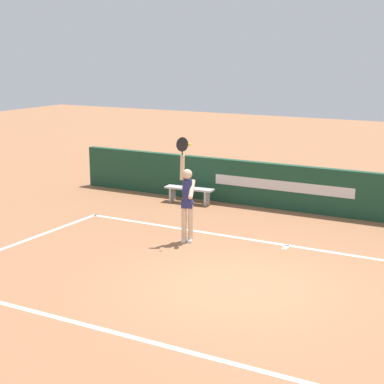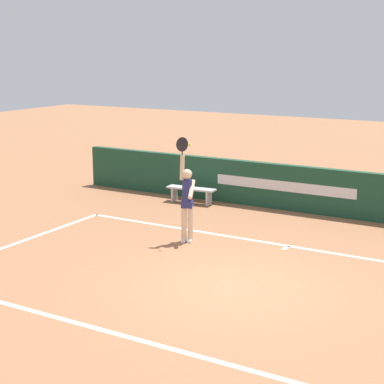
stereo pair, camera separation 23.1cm
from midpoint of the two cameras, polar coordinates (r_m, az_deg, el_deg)
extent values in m
plane|color=#986241|center=(12.31, 4.35, -8.48)|extent=(60.00, 60.00, 0.00)
cube|color=white|center=(14.82, 9.18, -4.87)|extent=(11.31, 0.11, 0.00)
cube|color=white|center=(10.03, -2.91, -13.64)|extent=(11.31, 0.11, 0.00)
cube|color=white|center=(15.47, -14.93, -4.39)|extent=(0.11, 5.84, 0.00)
cube|color=white|center=(14.69, 8.97, -5.03)|extent=(0.11, 0.30, 0.00)
cube|color=#1A432D|center=(17.56, 12.94, -0.04)|extent=(16.36, 0.22, 1.30)
cube|color=silver|center=(17.87, 8.68, 0.53)|extent=(4.18, 0.01, 0.29)
cylinder|color=beige|center=(14.84, 0.30, -2.92)|extent=(0.13, 0.13, 0.88)
cylinder|color=beige|center=(14.87, -0.29, -2.89)|extent=(0.13, 0.13, 0.88)
cube|color=white|center=(14.94, 0.29, -4.43)|extent=(0.17, 0.26, 0.07)
cube|color=white|center=(14.96, -0.30, -4.39)|extent=(0.17, 0.26, 0.07)
cylinder|color=navy|center=(14.67, 0.01, -0.08)|extent=(0.23, 0.23, 0.62)
cube|color=navy|center=(14.73, 0.01, -1.11)|extent=(0.32, 0.29, 0.16)
sphere|color=beige|center=(14.57, 0.01, 1.64)|extent=(0.23, 0.23, 0.23)
cylinder|color=beige|center=(14.57, -0.44, 2.25)|extent=(0.15, 0.14, 0.59)
cylinder|color=beige|center=(14.57, 0.42, 0.25)|extent=(0.26, 0.49, 0.40)
ellipsoid|color=black|center=(14.48, -0.45, 4.36)|extent=(0.32, 0.14, 0.38)
cylinder|color=black|center=(14.50, -0.45, 3.61)|extent=(0.03, 0.03, 0.18)
sphere|color=#D3DC36|center=(14.27, 0.22, 4.33)|extent=(0.07, 0.07, 0.07)
cube|color=#B6B5B8|center=(18.55, 0.29, 0.32)|extent=(1.52, 0.47, 0.05)
cube|color=#B6B5B8|center=(18.84, -1.27, -0.18)|extent=(0.08, 0.32, 0.44)
cube|color=#B6B5B8|center=(18.37, 1.89, -0.52)|extent=(0.08, 0.32, 0.44)
camera|label=1|loc=(0.12, -89.55, 0.10)|focal=58.57mm
camera|label=2|loc=(0.12, 90.45, -0.10)|focal=58.57mm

